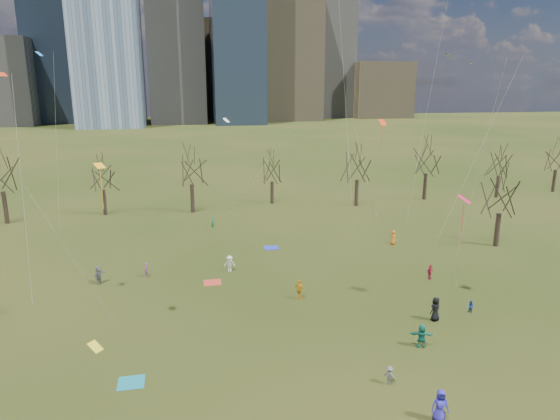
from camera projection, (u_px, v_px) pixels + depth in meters
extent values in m
plane|color=black|center=(314.00, 351.00, 34.14)|extent=(500.00, 500.00, 0.00)
cube|color=slate|center=(174.00, 12.00, 215.52)|extent=(24.00, 24.00, 95.00)
cube|color=#726347|center=(289.00, 43.00, 237.97)|extent=(28.00, 28.00, 72.00)
cube|color=#384C66|center=(58.00, 49.00, 223.57)|extent=(25.00, 25.00, 65.00)
cube|color=slate|center=(330.00, 60.00, 258.72)|extent=(22.00, 22.00, 58.00)
cube|color=#726347|center=(203.00, 70.00, 257.07)|extent=(30.00, 30.00, 48.00)
cube|color=#726347|center=(377.00, 90.00, 262.46)|extent=(30.00, 28.00, 28.00)
cylinder|color=black|center=(5.00, 207.00, 64.74)|extent=(0.55, 0.55, 4.28)
cylinder|color=black|center=(104.00, 202.00, 69.01)|extent=(0.52, 0.52, 3.60)
cylinder|color=black|center=(192.00, 198.00, 70.29)|extent=(0.54, 0.54, 4.05)
cylinder|color=black|center=(272.00, 193.00, 75.51)|extent=(0.51, 0.51, 3.38)
cylinder|color=black|center=(356.00, 193.00, 73.93)|extent=(0.54, 0.54, 3.96)
cylinder|color=black|center=(425.00, 186.00, 78.09)|extent=(0.54, 0.54, 4.14)
cylinder|color=black|center=(497.00, 187.00, 79.51)|extent=(0.52, 0.52, 3.51)
cylinder|color=black|center=(554.00, 181.00, 83.67)|extent=(0.53, 0.53, 3.74)
cylinder|color=black|center=(497.00, 230.00, 55.71)|extent=(0.53, 0.53, 3.83)
cube|color=#17768A|center=(131.00, 383.00, 30.58)|extent=(1.60, 1.50, 0.03)
cube|color=#2533AF|center=(271.00, 248.00, 55.53)|extent=(1.60, 1.50, 0.03)
cube|color=#B63724|center=(212.00, 282.00, 45.87)|extent=(1.60, 1.50, 0.03)
imported|color=#2D28AD|center=(440.00, 406.00, 26.90)|extent=(1.03, 0.78, 1.89)
imported|color=#5E5D62|center=(389.00, 375.00, 30.32)|extent=(0.86, 0.87, 1.20)
imported|color=yellow|center=(299.00, 290.00, 42.20)|extent=(0.97, 1.05, 1.73)
imported|color=#1B7D67|center=(422.00, 336.00, 34.49)|extent=(1.67, 0.98, 1.72)
imported|color=black|center=(435.00, 309.00, 38.38)|extent=(1.09, 0.92, 1.91)
imported|color=#884480|center=(146.00, 270.00, 47.02)|extent=(0.37, 0.54, 1.41)
imported|color=#224795|center=(471.00, 307.00, 39.69)|extent=(0.56, 0.63, 1.08)
imported|color=white|center=(230.00, 264.00, 48.42)|extent=(1.12, 0.76, 1.61)
imported|color=#AB1839|center=(430.00, 272.00, 46.56)|extent=(0.89, 0.65, 1.41)
imported|color=slate|center=(99.00, 275.00, 45.44)|extent=(1.20, 1.64, 1.72)
imported|color=orange|center=(393.00, 237.00, 56.48)|extent=(0.65, 0.89, 1.66)
imported|color=#1B7B53|center=(213.00, 222.00, 62.94)|extent=(0.43, 0.59, 1.50)
plane|color=#FFA815|center=(100.00, 166.00, 32.71)|extent=(1.09, 1.07, 0.29)
cylinder|color=silver|center=(77.00, 265.00, 30.63)|extent=(2.71, 6.78, 11.19)
cylinder|color=#FFA815|center=(102.00, 189.00, 33.10)|extent=(0.04, 0.04, 2.70)
plane|color=gold|center=(470.00, 63.00, 38.15)|extent=(0.80, 0.84, 0.32)
cylinder|color=silver|center=(473.00, 191.00, 35.61)|extent=(3.41, 9.38, 17.93)
plane|color=#F11A4A|center=(464.00, 199.00, 39.15)|extent=(1.50, 1.50, 0.58)
cylinder|color=silver|center=(458.00, 264.00, 35.92)|extent=(4.97, 7.81, 7.58)
cylinder|color=#F11A4A|center=(462.00, 223.00, 39.63)|extent=(0.04, 0.04, 3.15)
cylinder|color=silver|center=(344.00, 83.00, 49.62)|extent=(5.44, 6.08, 32.88)
plane|color=green|center=(449.00, 56.00, 46.76)|extent=(1.09, 1.21, 0.59)
cylinder|color=silver|center=(476.00, 158.00, 47.93)|extent=(5.26, 3.55, 18.85)
plane|color=#2E7CC4|center=(39.00, 54.00, 53.27)|extent=(0.96, 1.03, 0.48)
cylinder|color=silver|center=(57.00, 147.00, 53.58)|extent=(2.51, 4.97, 19.45)
plane|color=#E94013|center=(383.00, 122.00, 58.54)|extent=(1.18, 0.96, 0.69)
cylinder|color=silver|center=(367.00, 178.00, 56.78)|extent=(5.60, 5.74, 11.94)
cylinder|color=#E94013|center=(382.00, 138.00, 59.00)|extent=(0.04, 0.04, 3.00)
plane|color=yellow|center=(95.00, 347.00, 20.66)|extent=(0.77, 0.78, 0.31)
plane|color=red|center=(2.00, 74.00, 33.95)|extent=(1.07, 1.06, 0.29)
cylinder|color=silver|center=(23.00, 200.00, 34.77)|extent=(1.51, 3.05, 17.02)
cylinder|color=silver|center=(428.00, 107.00, 53.84)|extent=(0.12, 6.87, 27.75)
plane|color=white|center=(226.00, 120.00, 61.88)|extent=(1.07, 1.07, 0.51)
cylinder|color=silver|center=(259.00, 173.00, 59.91)|extent=(6.86, 8.67, 11.95)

